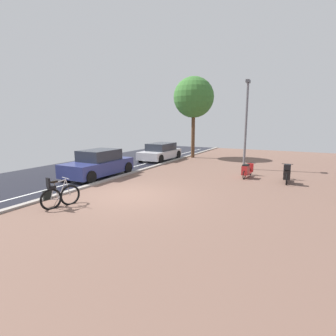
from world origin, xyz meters
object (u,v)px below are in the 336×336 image
Objects in this scene: bicycle_foreground at (59,196)px; lamp_post at (246,120)px; parked_car_far at (160,152)px; scooter_mid at (247,170)px; scooter_near at (287,174)px; parked_car_near at (99,164)px; street_tree at (194,98)px.

bicycle_foreground is 0.26× the size of lamp_post.
bicycle_foreground is at bearing -78.56° from parked_car_far.
scooter_mid is at bearing 58.61° from bicycle_foreground.
scooter_near is at bearing -9.44° from scooter_mid.
parked_car_near is at bearing -161.89° from scooter_near.
parked_car_near is (-9.00, -2.94, 0.21)m from scooter_near.
scooter_near is 9.80m from parked_car_far.
bicycle_foreground is at bearing -87.40° from street_tree.
scooter_mid is 0.43× the size of parked_car_far.
scooter_near is 0.46× the size of parked_car_near.
scooter_mid is 7.92m from parked_car_far.
parked_car_near is 0.63× the size of street_tree.
parked_car_far is at bearing 170.91° from lamp_post.
scooter_near is 10.53m from street_tree.
lamp_post reaches higher than bicycle_foreground.
lamp_post is (6.43, 5.77, 2.30)m from parked_car_near.
parked_car_near reaches higher than scooter_near.
parked_car_far is 5.03m from street_tree.
scooter_mid is at bearing -75.54° from lamp_post.
parked_car_far reaches higher than bicycle_foreground.
street_tree is at bearing 139.62° from scooter_near.
scooter_mid is 7.80m from parked_car_near.
parked_car_near is at bearing -100.36° from street_tree.
parked_car_near is at bearing 116.74° from bicycle_foreground.
parked_car_far is at bearing 156.80° from scooter_near.
parked_car_near is 0.75× the size of lamp_post.
lamp_post is at bearing -9.09° from parked_car_far.
lamp_post is (4.13, 10.34, 2.56)m from bicycle_foreground.
parked_car_near is at bearing -138.08° from lamp_post.
street_tree is (-7.33, 6.23, 4.27)m from scooter_near.
parked_car_far is 0.62× the size of street_tree.
parked_car_near is (-7.08, -3.27, 0.27)m from scooter_mid.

